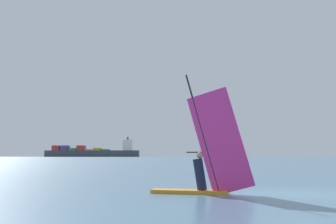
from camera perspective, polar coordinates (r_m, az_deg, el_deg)
name	(u,v)px	position (r m, az deg, el deg)	size (l,w,h in m)	color
ground_plane	(296,193)	(14.05, 18.10, -11.15)	(4000.00, 4000.00, 0.00)	#476B84
windsurfer	(205,165)	(13.19, 5.38, -7.59)	(3.33, 1.50, 4.08)	orange
cargo_ship	(92,152)	(847.89, -10.93, -5.70)	(198.01, 45.28, 41.63)	#3F444C
distant_headland	(249,152)	(1594.76, 11.66, -5.76)	(1143.12, 400.03, 32.26)	#756B56
channel_buoy	(230,160)	(46.35, 8.93, -6.87)	(1.11, 1.11, 1.85)	#19994C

